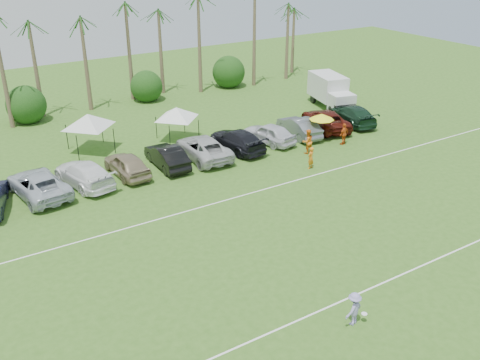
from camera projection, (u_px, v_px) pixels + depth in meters
ground at (360, 331)px, 23.64m from camera, size 120.00×120.00×0.00m
field_lines at (259, 248)px, 29.78m from camera, size 80.00×12.10×0.01m
palm_tree_4 at (37, 36)px, 47.72m from camera, size 2.40×2.40×8.90m
palm_tree_5 at (80, 22)px, 49.27m from camera, size 2.40×2.40×9.90m
palm_tree_6 at (120, 10)px, 50.83m from camera, size 2.40×2.40×10.90m
palm_tree_8 at (204, 21)px, 55.88m from camera, size 2.40×2.40×8.90m
palm_tree_9 at (244, 9)px, 57.91m from camera, size 2.40×2.40×9.90m
bush_tree_1 at (22, 98)px, 49.94m from camera, size 4.00×4.00×4.00m
bush_tree_2 at (142, 81)px, 55.70m from camera, size 4.00×4.00×4.00m
bush_tree_3 at (224, 69)px, 60.50m from camera, size 4.00×4.00×4.00m
sideline_player_a at (311, 158)px, 39.42m from camera, size 0.71×0.58×1.67m
sideline_player_b at (308, 141)px, 42.05m from camera, size 1.00×0.80×1.97m
sideline_player_c at (344, 134)px, 43.82m from camera, size 1.13×0.66×1.81m
box_truck at (331, 91)px, 52.69m from camera, size 3.66×6.48×3.15m
canopy_tent_left at (87, 114)px, 41.56m from camera, size 4.46×4.46×3.62m
canopy_tent_right at (176, 107)px, 43.94m from camera, size 4.11×4.11×3.33m
market_umbrella at (322, 117)px, 44.16m from camera, size 2.09×2.09×2.32m
frisbee_player at (354, 309)px, 23.72m from camera, size 1.22×0.85×1.64m
parked_car_2 at (38, 184)px, 35.32m from camera, size 3.56×6.31×1.66m
parked_car_3 at (84, 174)px, 36.86m from camera, size 3.37×6.07×1.66m
parked_car_4 at (127, 164)px, 38.31m from camera, size 2.23×4.99×1.66m
parked_car_5 at (167, 156)px, 39.71m from camera, size 1.89×5.10×1.66m
parked_car_6 at (203, 148)px, 41.22m from camera, size 3.05×6.12×1.66m
parked_car_7 at (237, 140)px, 42.77m from camera, size 2.78×5.90×1.66m
parked_car_8 at (269, 133)px, 44.19m from camera, size 2.93×5.19×1.66m
parked_car_9 at (299, 127)px, 45.66m from camera, size 2.35×5.22×1.66m
parked_car_10 at (325, 120)px, 47.31m from camera, size 4.29×6.52×1.66m
parked_car_11 at (353, 115)px, 48.66m from camera, size 3.59×6.12×1.66m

